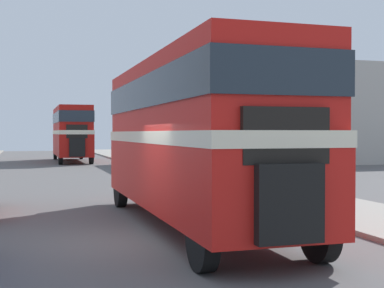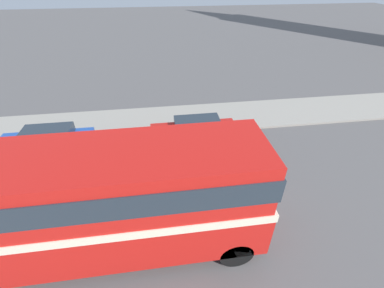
% 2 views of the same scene
% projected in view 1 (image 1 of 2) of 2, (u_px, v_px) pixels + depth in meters
% --- Properties ---
extents(ground_plane, '(120.00, 120.00, 0.00)m').
position_uv_depth(ground_plane, '(129.00, 242.00, 11.33)').
color(ground_plane, '#565454').
extents(double_decker_bus, '(2.50, 10.32, 4.05)m').
position_uv_depth(double_decker_bus, '(192.00, 128.00, 13.12)').
color(double_decker_bus, red).
rests_on(double_decker_bus, ground_plane).
extents(bus_distant, '(2.53, 10.07, 4.36)m').
position_uv_depth(bus_distant, '(72.00, 129.00, 43.11)').
color(bus_distant, '#B2140F').
rests_on(bus_distant, ground_plane).
extents(pedestrian_walking, '(0.34, 0.34, 1.67)m').
position_uv_depth(pedestrian_walking, '(224.00, 158.00, 26.81)').
color(pedestrian_walking, '#282833').
rests_on(pedestrian_walking, sidewalk_right).
extents(shop_building_block, '(20.10, 10.47, 7.51)m').
position_uv_depth(shop_building_block, '(314.00, 115.00, 42.97)').
color(shop_building_block, '#B2ADA3').
rests_on(shop_building_block, ground_plane).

